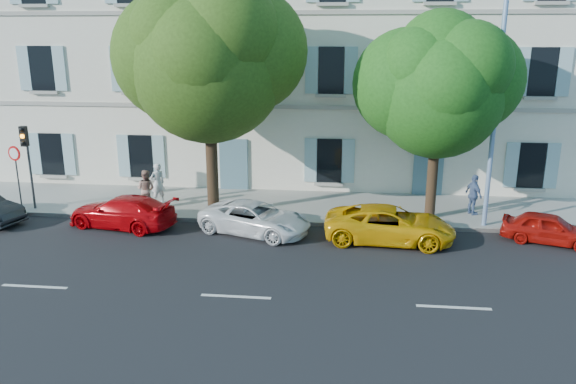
# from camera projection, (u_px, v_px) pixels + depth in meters

# --- Properties ---
(ground) EXTENTS (90.00, 90.00, 0.00)m
(ground) POSITION_uv_depth(u_px,v_px,m) (258.00, 245.00, 19.64)
(ground) COLOR black
(sidewalk) EXTENTS (36.00, 4.50, 0.15)m
(sidewalk) POSITION_uv_depth(u_px,v_px,m) (275.00, 206.00, 23.87)
(sidewalk) COLOR #A09E96
(sidewalk) RESTS_ON ground
(kerb) EXTENTS (36.00, 0.16, 0.16)m
(kerb) POSITION_uv_depth(u_px,v_px,m) (268.00, 222.00, 21.80)
(kerb) COLOR #9E998E
(kerb) RESTS_ON ground
(building) EXTENTS (28.00, 7.00, 12.00)m
(building) POSITION_uv_depth(u_px,v_px,m) (289.00, 57.00, 27.75)
(building) COLOR silver
(building) RESTS_ON ground
(car_red_coupe) EXTENTS (4.44, 2.54, 1.21)m
(car_red_coupe) POSITION_uv_depth(u_px,v_px,m) (122.00, 212.00, 21.35)
(car_red_coupe) COLOR #BA050A
(car_red_coupe) RESTS_ON ground
(car_white_coupe) EXTENTS (4.56, 3.18, 1.16)m
(car_white_coupe) POSITION_uv_depth(u_px,v_px,m) (255.00, 218.00, 20.68)
(car_white_coupe) COLOR white
(car_white_coupe) RESTS_ON ground
(car_yellow_supercar) EXTENTS (4.70, 2.40, 1.27)m
(car_yellow_supercar) POSITION_uv_depth(u_px,v_px,m) (390.00, 224.00, 19.84)
(car_yellow_supercar) COLOR #E4A409
(car_yellow_supercar) RESTS_ON ground
(car_red_hatchback) EXTENTS (3.42, 2.26, 1.08)m
(car_red_hatchback) POSITION_uv_depth(u_px,v_px,m) (549.00, 228.00, 19.73)
(car_red_hatchback) COLOR #A00F09
(car_red_hatchback) RESTS_ON ground
(tree_left) EXTENTS (5.85, 5.85, 9.07)m
(tree_left) POSITION_uv_depth(u_px,v_px,m) (208.00, 65.00, 20.95)
(tree_left) COLOR #3A2819
(tree_left) RESTS_ON sidewalk
(tree_right) EXTENTS (4.93, 4.93, 7.59)m
(tree_right) POSITION_uv_depth(u_px,v_px,m) (438.00, 93.00, 20.83)
(tree_right) COLOR #3A2819
(tree_right) RESTS_ON sidewalk
(traffic_light) EXTENTS (0.27, 0.39, 3.45)m
(traffic_light) POSITION_uv_depth(u_px,v_px,m) (26.00, 150.00, 22.52)
(traffic_light) COLOR #383A3D
(traffic_light) RESTS_ON sidewalk
(road_sign) EXTENTS (0.60, 0.20, 2.64)m
(road_sign) POSITION_uv_depth(u_px,v_px,m) (16.00, 164.00, 22.70)
(road_sign) COLOR #383A3D
(road_sign) RESTS_ON sidewalk
(street_lamp) EXTENTS (0.29, 1.85, 8.71)m
(street_lamp) POSITION_uv_depth(u_px,v_px,m) (498.00, 94.00, 19.73)
(street_lamp) COLOR #7293BF
(street_lamp) RESTS_ON sidewalk
(pedestrian_a) EXTENTS (0.74, 0.73, 1.73)m
(pedestrian_a) POSITION_uv_depth(u_px,v_px,m) (158.00, 183.00, 23.79)
(pedestrian_a) COLOR silver
(pedestrian_a) RESTS_ON sidewalk
(pedestrian_b) EXTENTS (0.88, 0.73, 1.63)m
(pedestrian_b) POSITION_uv_depth(u_px,v_px,m) (146.00, 189.00, 23.07)
(pedestrian_b) COLOR tan
(pedestrian_b) RESTS_ON sidewalk
(pedestrian_c) EXTENTS (0.76, 1.04, 1.64)m
(pedestrian_c) POSITION_uv_depth(u_px,v_px,m) (474.00, 195.00, 22.28)
(pedestrian_c) COLOR slate
(pedestrian_c) RESTS_ON sidewalk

